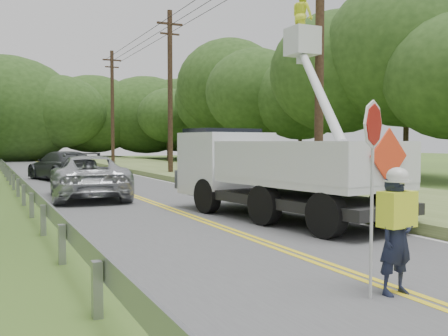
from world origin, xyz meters
name	(u,v)px	position (x,y,z in m)	size (l,w,h in m)	color
ground	(410,296)	(0.00, 0.00, 0.00)	(140.00, 140.00, 0.00)	#405B26
road	(135,197)	(0.00, 14.00, 0.01)	(7.20, 96.00, 0.03)	#505052
guardrail	(22,185)	(-4.02, 14.91, 0.55)	(0.18, 48.00, 0.77)	gray
utility_poles	(219,76)	(5.00, 17.02, 5.27)	(1.60, 43.30, 10.00)	black
tall_grass_verge	(290,186)	(7.10, 14.00, 0.15)	(7.00, 96.00, 0.30)	#546732
treeline_right	(297,84)	(16.03, 26.85, 6.43)	(12.35, 53.06, 11.97)	#332319
treeline_horizon	(46,112)	(1.37, 56.19, 5.50)	(56.72, 15.62, 12.42)	#233F17
flagger	(396,226)	(-0.17, 0.11, 0.98)	(1.07, 0.45, 2.68)	#191E33
bucket_truck	(261,160)	(2.08, 7.81, 1.60)	(4.45, 7.59, 7.08)	black
suv_silver	(88,177)	(-1.74, 14.20, 0.82)	(2.66, 5.78, 1.61)	#B5B9BD
suv_darkgrey	(62,166)	(-1.38, 23.84, 0.82)	(2.24, 5.51, 1.60)	#383B3F
yard_sign	(384,193)	(6.31, 7.25, 0.48)	(0.44, 0.20, 0.67)	white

